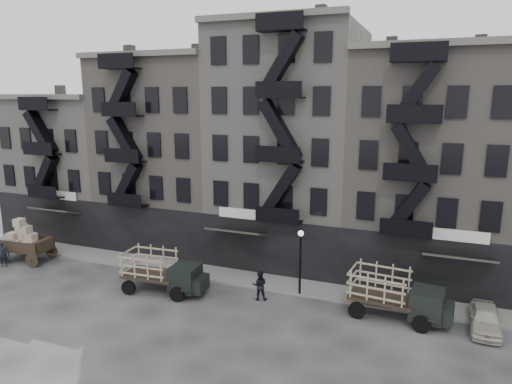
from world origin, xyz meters
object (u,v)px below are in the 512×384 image
(stake_truck_east, at_px, (397,292))
(pedestrian_west, at_px, (3,255))
(wagon, at_px, (24,237))
(horse, at_px, (1,250))
(stake_truck_west, at_px, (162,269))
(pedestrian_mid, at_px, (260,285))
(car_east, at_px, (485,319))

(stake_truck_east, relative_size, pedestrian_west, 3.16)
(stake_truck_east, bearing_deg, wagon, -172.25)
(horse, bearing_deg, stake_truck_west, -81.34)
(horse, relative_size, pedestrian_mid, 1.02)
(car_east, xyz_separation_m, pedestrian_west, (-32.07, -2.59, 0.25))
(stake_truck_west, height_order, pedestrian_west, stake_truck_west)
(horse, height_order, wagon, wagon)
(stake_truck_east, distance_m, pedestrian_mid, 8.05)
(wagon, bearing_deg, pedestrian_mid, -3.40)
(stake_truck_east, bearing_deg, car_east, 10.44)
(horse, bearing_deg, wagon, -59.08)
(stake_truck_east, xyz_separation_m, pedestrian_mid, (-8.01, -0.58, -0.64))
(wagon, distance_m, pedestrian_west, 1.88)
(pedestrian_west, height_order, pedestrian_mid, pedestrian_mid)
(pedestrian_mid, bearing_deg, wagon, -16.81)
(wagon, xyz_separation_m, stake_truck_west, (12.79, -1.02, -0.36))
(stake_truck_east, bearing_deg, pedestrian_mid, -169.63)
(horse, distance_m, stake_truck_east, 28.73)
(stake_truck_west, relative_size, pedestrian_mid, 2.92)
(car_east, xyz_separation_m, pedestrian_mid, (-12.60, -0.93, 0.29))
(pedestrian_west, distance_m, pedestrian_mid, 19.55)
(horse, relative_size, car_east, 0.50)
(wagon, xyz_separation_m, car_east, (31.56, 1.08, -1.25))
(wagon, bearing_deg, car_east, -1.90)
(stake_truck_west, bearing_deg, pedestrian_west, 178.16)
(horse, bearing_deg, stake_truck_east, -77.13)
(horse, distance_m, car_east, 33.33)
(wagon, height_order, car_east, wagon)
(stake_truck_west, relative_size, pedestrian_west, 3.04)
(stake_truck_east, bearing_deg, pedestrian_west, -169.14)
(wagon, distance_m, stake_truck_east, 26.98)
(horse, relative_size, stake_truck_east, 0.34)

